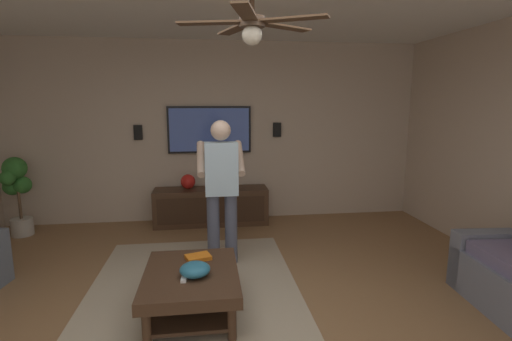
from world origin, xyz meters
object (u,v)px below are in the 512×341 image
object	(u,v)px
bowl	(195,269)
remote_black	(194,275)
wall_speaker_left	(277,130)
vase_round	(188,182)
media_console	(211,206)
potted_plant_tall	(17,188)
ceiling_fan	(253,26)
book	(198,257)
wall_speaker_right	(138,132)
person_standing	(221,184)
remote_white	(184,278)
coffee_table	(191,283)
tv	(210,130)

from	to	relation	value
bowl	remote_black	bearing A→B (deg)	113.16
bowl	wall_speaker_left	xyz separation A→B (m)	(2.86, -1.22, 0.95)
vase_round	media_console	bearing A→B (deg)	-97.51
potted_plant_tall	ceiling_fan	xyz separation A→B (m)	(-2.36, -2.99, 1.76)
media_console	book	xyz separation A→B (m)	(-2.26, 0.15, 0.14)
wall_speaker_left	wall_speaker_right	bearing A→B (deg)	90.00
vase_round	potted_plant_tall	bearing A→B (deg)	94.40
media_console	bowl	distance (m)	2.62
potted_plant_tall	ceiling_fan	distance (m)	4.20
book	vase_round	xyz separation A→B (m)	(2.30, 0.19, 0.24)
person_standing	vase_round	world-z (taller)	person_standing
person_standing	remote_white	distance (m)	1.34
person_standing	ceiling_fan	distance (m)	1.82
potted_plant_tall	book	bearing A→B (deg)	-130.23
person_standing	wall_speaker_right	world-z (taller)	person_standing
potted_plant_tall	wall_speaker_left	xyz separation A→B (m)	(0.39, -3.71, 0.75)
coffee_table	wall_speaker_left	world-z (taller)	wall_speaker_left
tv	coffee_table	bearing A→B (deg)	-4.22
coffee_table	remote_black	size ratio (longest dim) A/B	6.67
remote_white	wall_speaker_right	bearing A→B (deg)	19.14
coffee_table	wall_speaker_left	bearing A→B (deg)	-24.36
media_console	potted_plant_tall	bearing A→B (deg)	-87.12
potted_plant_tall	bowl	distance (m)	3.52
potted_plant_tall	wall_speaker_left	world-z (taller)	wall_speaker_left
wall_speaker_left	ceiling_fan	xyz separation A→B (m)	(-2.75, 0.72, 1.01)
coffee_table	media_console	size ratio (longest dim) A/B	0.59
person_standing	bowl	size ratio (longest dim) A/B	6.43
coffee_table	media_console	xyz separation A→B (m)	(2.52, -0.20, -0.02)
media_console	potted_plant_tall	distance (m)	2.69
wall_speaker_right	media_console	bearing A→B (deg)	-103.42
person_standing	bowl	bearing A→B (deg)	165.76
remote_white	vase_round	bearing A→B (deg)	5.38
potted_plant_tall	vase_round	xyz separation A→B (m)	(0.18, -2.32, -0.00)
vase_round	ceiling_fan	world-z (taller)	ceiling_fan
media_console	person_standing	xyz separation A→B (m)	(-1.47, -0.11, 0.66)
tv	person_standing	distance (m)	1.78
remote_black	media_console	bearing A→B (deg)	17.28
ceiling_fan	vase_round	bearing A→B (deg)	14.81
coffee_table	remote_white	distance (m)	0.18
bowl	ceiling_fan	size ratio (longest dim) A/B	0.22
bowl	wall_speaker_right	bearing A→B (deg)	17.41
coffee_table	tv	size ratio (longest dim) A/B	0.79
tv	media_console	bearing A→B (deg)	0.00
wall_speaker_right	potted_plant_tall	bearing A→B (deg)	103.65
book	wall_speaker_right	size ratio (longest dim) A/B	1.00
potted_plant_tall	media_console	bearing A→B (deg)	-87.12
bowl	potted_plant_tall	bearing A→B (deg)	45.25
bowl	remote_black	world-z (taller)	bowl
tv	wall_speaker_right	bearing A→B (deg)	-90.71
wall_speaker_right	person_standing	bearing A→B (deg)	-145.78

